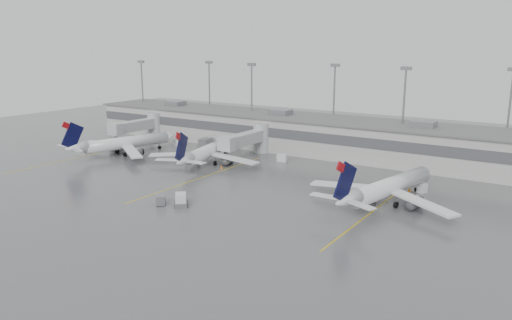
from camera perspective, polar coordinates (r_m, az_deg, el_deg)
The scene contains 18 objects.
ground at distance 69.43m, azimuth -7.40°, elevation -8.30°, with size 260.00×260.00×0.00m, color #505053.
terminal at distance 116.84m, azimuth 11.29°, elevation 2.44°, with size 152.00×17.00×9.45m.
light_masts at distance 121.04m, azimuth 12.50°, elevation 6.50°, with size 142.40×8.00×20.60m.
jet_bridge_left at distance 137.81m, azimuth -12.73°, elevation 3.83°, with size 4.00×17.20×7.00m.
jet_bridge_right at distance 115.58m, azimuth -0.50°, elevation 2.42°, with size 4.00×17.20×7.00m.
stand_markings at distance 87.97m, azimuth 2.79°, elevation -3.58°, with size 105.25×40.00×0.01m.
jet_far_left at distance 120.18m, azimuth -15.02°, elevation 1.90°, with size 24.68×28.02×9.25m.
jet_mid_left at distance 107.43m, azimuth -5.58°, elevation 0.99°, with size 24.59×27.89×9.17m.
jet_mid_right at distance 82.58m, azimuth 14.76°, elevation -3.01°, with size 25.38×28.73×9.40m.
baggage_tug at distance 80.73m, azimuth -8.58°, elevation -4.68°, with size 3.48×3.58×2.00m.
baggage_cart at distance 81.98m, azimuth -10.82°, elevation -4.45°, with size 2.71×2.80×1.59m.
gse_uld_a at distance 128.28m, azimuth -8.80°, elevation 2.00°, with size 2.66×1.77×1.88m, color silver.
gse_uld_b at distance 110.17m, azimuth 3.05°, elevation 0.24°, with size 2.23×1.49×1.58m, color silver.
gse_uld_c at distance 91.91m, azimuth 18.22°, elevation -2.99°, with size 2.26×1.50×1.60m, color silver.
gse_loader at distance 125.70m, azimuth -5.76°, elevation 1.96°, with size 2.29×3.66×2.29m, color slate.
cone_a at distance 125.89m, azimuth -13.38°, elevation 1.34°, with size 0.50×0.50×0.80m, color orange.
cone_b at distance 104.02m, azimuth -3.95°, elevation -0.78°, with size 0.45×0.45×0.72m, color orange.
cone_c at distance 91.72m, azimuth 17.14°, elevation -3.22°, with size 0.48×0.48×0.76m, color orange.
Camera 1 is at (42.49, -48.83, 25.10)m, focal length 35.00 mm.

